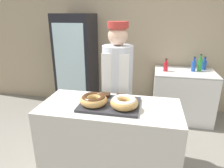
# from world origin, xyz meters

# --- Properties ---
(wall_back) EXTENTS (8.00, 0.06, 2.70)m
(wall_back) POSITION_xyz_m (0.00, 2.13, 1.35)
(wall_back) COLOR tan
(wall_back) RESTS_ON ground_plane
(display_counter) EXTENTS (1.32, 0.60, 0.96)m
(display_counter) POSITION_xyz_m (0.00, 0.00, 0.48)
(display_counter) COLOR beige
(display_counter) RESTS_ON ground_plane
(serving_tray) EXTENTS (0.56, 0.41, 0.02)m
(serving_tray) POSITION_xyz_m (0.00, 0.00, 0.97)
(serving_tray) COLOR #2D2D33
(serving_tray) RESTS_ON display_counter
(donut_chocolate_glaze) EXTENTS (0.25, 0.25, 0.09)m
(donut_chocolate_glaze) POSITION_xyz_m (-0.14, -0.05, 1.03)
(donut_chocolate_glaze) COLOR tan
(donut_chocolate_glaze) RESTS_ON serving_tray
(donut_light_glaze) EXTENTS (0.25, 0.25, 0.09)m
(donut_light_glaze) POSITION_xyz_m (0.14, -0.05, 1.03)
(donut_light_glaze) COLOR tan
(donut_light_glaze) RESTS_ON serving_tray
(brownie_back_left) EXTENTS (0.09, 0.09, 0.03)m
(brownie_back_left) POSITION_xyz_m (-0.08, 0.15, 1.00)
(brownie_back_left) COLOR #382111
(brownie_back_left) RESTS_ON serving_tray
(brownie_back_right) EXTENTS (0.09, 0.09, 0.03)m
(brownie_back_right) POSITION_xyz_m (0.08, 0.15, 1.00)
(brownie_back_right) COLOR #382111
(brownie_back_right) RESTS_ON serving_tray
(baker_person) EXTENTS (0.36, 0.36, 1.70)m
(baker_person) POSITION_xyz_m (-0.02, 0.55, 0.90)
(baker_person) COLOR #4C4C51
(baker_person) RESTS_ON ground_plane
(beverage_fridge) EXTENTS (0.64, 0.65, 1.78)m
(beverage_fridge) POSITION_xyz_m (-0.99, 1.72, 0.89)
(beverage_fridge) COLOR black
(beverage_fridge) RESTS_ON ground_plane
(chest_freezer) EXTENTS (0.99, 0.68, 0.86)m
(chest_freezer) POSITION_xyz_m (0.92, 1.73, 0.43)
(chest_freezer) COLOR white
(chest_freezer) RESTS_ON ground_plane
(bottle_blue) EXTENTS (0.08, 0.08, 0.22)m
(bottle_blue) POSITION_xyz_m (1.25, 1.91, 0.95)
(bottle_blue) COLOR #1E4CB2
(bottle_blue) RESTS_ON chest_freezer
(bottle_blue_b) EXTENTS (0.07, 0.07, 0.24)m
(bottle_blue_b) POSITION_xyz_m (1.05, 1.77, 0.96)
(bottle_blue_b) COLOR #1E4CB2
(bottle_blue_b) RESTS_ON chest_freezer
(bottle_red) EXTENTS (0.07, 0.07, 0.21)m
(bottle_red) POSITION_xyz_m (0.60, 1.69, 0.94)
(bottle_red) COLOR red
(bottle_red) RESTS_ON chest_freezer
(bottle_green) EXTENTS (0.07, 0.07, 0.28)m
(bottle_green) POSITION_xyz_m (1.15, 1.82, 0.97)
(bottle_green) COLOR #2D8C38
(bottle_green) RESTS_ON chest_freezer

